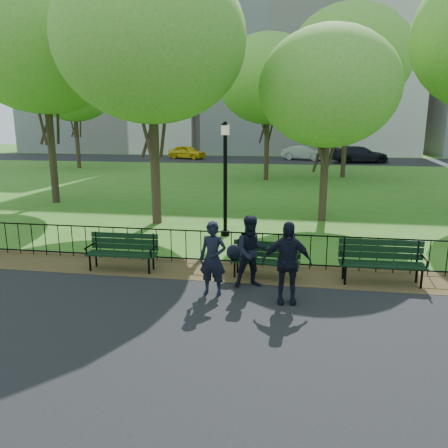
% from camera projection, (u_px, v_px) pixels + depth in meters
% --- Properties ---
extents(ground, '(120.00, 120.00, 0.00)m').
position_uv_depth(ground, '(245.00, 296.00, 9.30)').
color(ground, '#3D6B1C').
extents(asphalt_path, '(60.00, 9.20, 0.01)m').
position_uv_depth(asphalt_path, '(216.00, 390.00, 6.03)').
color(asphalt_path, black).
rests_on(asphalt_path, ground).
extents(dirt_strip, '(60.00, 1.60, 0.01)m').
position_uv_depth(dirt_strip, '(252.00, 272.00, 10.74)').
color(dirt_strip, '#3E3019').
rests_on(dirt_strip, ground).
extents(far_street, '(70.00, 9.00, 0.01)m').
position_uv_depth(far_street, '(287.00, 160.00, 42.92)').
color(far_street, black).
rests_on(far_street, ground).
extents(iron_fence, '(24.06, 0.06, 1.00)m').
position_uv_depth(iron_fence, '(255.00, 248.00, 11.11)').
color(iron_fence, black).
rests_on(iron_fence, ground).
extents(apartment_west, '(22.00, 15.00, 26.00)m').
position_uv_depth(apartment_west, '(120.00, 48.00, 56.00)').
color(apartment_west, beige).
rests_on(apartment_west, ground).
extents(apartment_mid, '(24.00, 15.00, 30.00)m').
position_uv_depth(apartment_mid, '(311.00, 24.00, 51.68)').
color(apartment_mid, beige).
rests_on(apartment_mid, ground).
extents(park_bench_main, '(1.76, 0.63, 0.92)m').
position_uv_depth(park_bench_main, '(253.00, 254.00, 10.34)').
color(park_bench_main, black).
rests_on(park_bench_main, ground).
extents(park_bench_left_a, '(1.75, 0.57, 0.99)m').
position_uv_depth(park_bench_left_a, '(123.00, 248.00, 10.86)').
color(park_bench_left_a, black).
rests_on(park_bench_left_a, ground).
extents(park_bench_right_a, '(1.91, 0.63, 1.07)m').
position_uv_depth(park_bench_right_a, '(382.00, 257.00, 9.96)').
color(park_bench_right_a, black).
rests_on(park_bench_right_a, ground).
extents(lamppost, '(0.33, 0.33, 3.65)m').
position_uv_depth(lamppost, '(225.00, 175.00, 13.85)').
color(lamppost, black).
rests_on(lamppost, ground).
extents(tree_near_w, '(6.51, 6.51, 9.07)m').
position_uv_depth(tree_near_w, '(151.00, 41.00, 14.68)').
color(tree_near_w, '#2D2116').
rests_on(tree_near_w, ground).
extents(tree_near_e, '(4.98, 4.98, 6.94)m').
position_uv_depth(tree_near_e, '(329.00, 88.00, 15.41)').
color(tree_near_e, '#2D2116').
rests_on(tree_near_e, ground).
extents(tree_mid_w, '(7.27, 7.27, 10.13)m').
position_uv_depth(tree_mid_w, '(42.00, 40.00, 18.64)').
color(tree_mid_w, '#2D2116').
rests_on(tree_mid_w, ground).
extents(tree_far_c, '(6.41, 6.41, 8.93)m').
position_uv_depth(tree_far_c, '(268.00, 79.00, 26.79)').
color(tree_far_c, '#2D2116').
rests_on(tree_far_c, ground).
extents(tree_far_e, '(7.83, 7.83, 10.92)m').
position_uv_depth(tree_far_e, '(350.00, 59.00, 27.76)').
color(tree_far_e, '#2D2116').
rests_on(tree_far_e, ground).
extents(tree_far_w, '(6.75, 6.75, 9.41)m').
position_uv_depth(tree_far_w, '(73.00, 84.00, 33.97)').
color(tree_far_w, '#2D2116').
rests_on(tree_far_w, ground).
extents(person_left, '(0.62, 0.45, 1.60)m').
position_uv_depth(person_left, '(213.00, 259.00, 9.19)').
color(person_left, black).
rests_on(person_left, asphalt_path).
extents(person_mid, '(0.88, 0.64, 1.62)m').
position_uv_depth(person_mid, '(252.00, 252.00, 9.64)').
color(person_mid, black).
rests_on(person_mid, asphalt_path).
extents(person_right, '(1.03, 0.49, 1.70)m').
position_uv_depth(person_right, '(287.00, 262.00, 8.78)').
color(person_right, black).
rests_on(person_right, asphalt_path).
extents(taxi, '(4.28, 2.82, 1.36)m').
position_uv_depth(taxi, '(187.00, 152.00, 44.29)').
color(taxi, yellow).
rests_on(taxi, far_street).
extents(sedan_silver, '(4.49, 2.74, 1.40)m').
position_uv_depth(sedan_silver, '(304.00, 153.00, 42.75)').
color(sedan_silver, '#9D9FA5').
rests_on(sedan_silver, far_street).
extents(sedan_dark, '(5.55, 3.26, 1.51)m').
position_uv_depth(sedan_dark, '(360.00, 154.00, 39.80)').
color(sedan_dark, black).
rests_on(sedan_dark, far_street).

